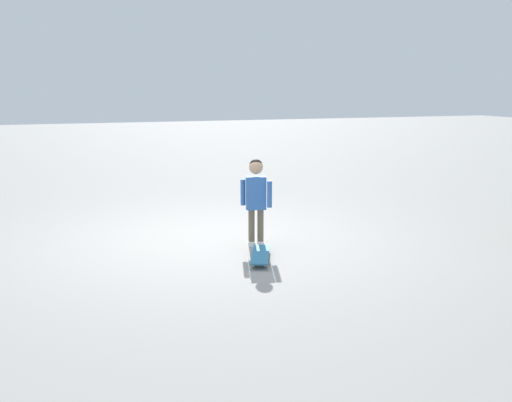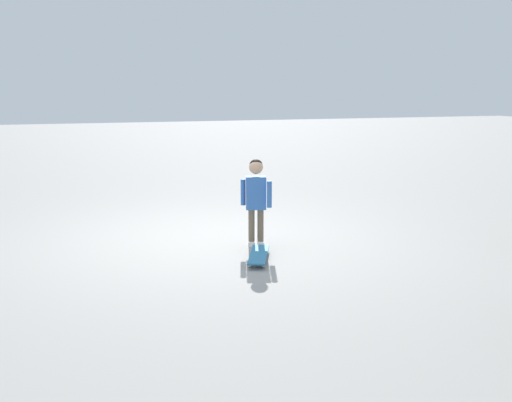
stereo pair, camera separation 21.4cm
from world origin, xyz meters
name	(u,v)px [view 1 (the left image)]	position (x,y,z in m)	size (l,w,h in m)	color
ground_plane	(209,240)	(0.00, 0.00, 0.00)	(50.00, 50.00, 0.00)	gray
child_person	(256,192)	(0.44, 0.48, 0.66)	(0.30, 0.32, 1.06)	brown
skateboard	(260,255)	(1.08, 0.31, 0.06)	(0.79, 0.47, 0.07)	teal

